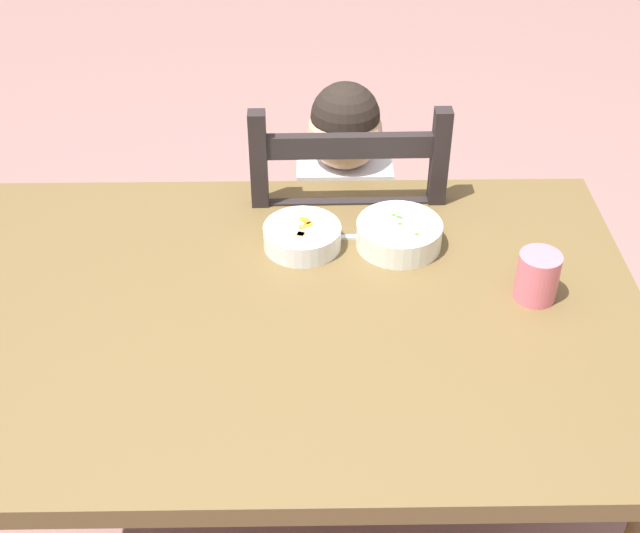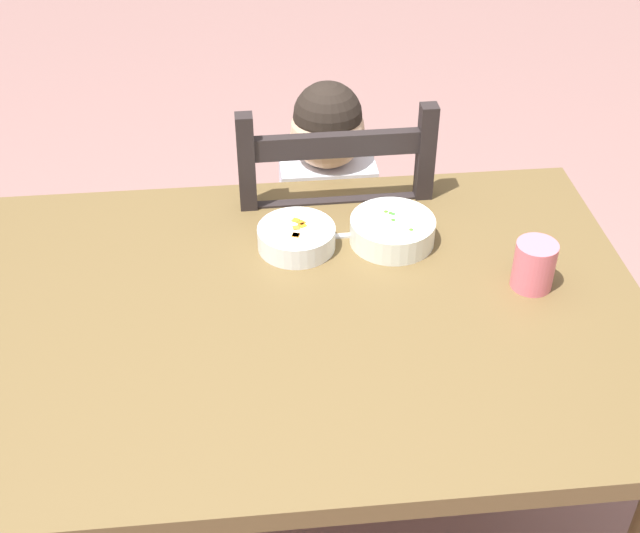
{
  "view_description": "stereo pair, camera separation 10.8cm",
  "coord_description": "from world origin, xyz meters",
  "px_view_note": "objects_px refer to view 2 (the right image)",
  "views": [
    {
      "loc": [
        0.04,
        -1.19,
        1.77
      ],
      "look_at": [
        0.06,
        0.06,
        0.82
      ],
      "focal_mm": 47.55,
      "sensor_mm": 36.0,
      "label": 1
    },
    {
      "loc": [
        -0.06,
        -1.19,
        1.77
      ],
      "look_at": [
        0.06,
        0.06,
        0.82
      ],
      "focal_mm": 47.55,
      "sensor_mm": 36.0,
      "label": 2
    }
  ],
  "objects_px": {
    "dining_table": "(290,354)",
    "child_figure": "(328,217)",
    "bowl_of_peas": "(392,230)",
    "drinking_cup": "(534,265)",
    "bowl_of_carrots": "(296,237)",
    "dining_chair": "(328,272)",
    "spoon": "(319,237)"
  },
  "relations": [
    {
      "from": "bowl_of_peas",
      "to": "drinking_cup",
      "type": "distance_m",
      "value": 0.29
    },
    {
      "from": "child_figure",
      "to": "bowl_of_peas",
      "type": "height_order",
      "value": "child_figure"
    },
    {
      "from": "dining_table",
      "to": "bowl_of_carrots",
      "type": "bearing_deg",
      "value": 81.24
    },
    {
      "from": "dining_chair",
      "to": "spoon",
      "type": "distance_m",
      "value": 0.41
    },
    {
      "from": "dining_chair",
      "to": "bowl_of_carrots",
      "type": "distance_m",
      "value": 0.45
    },
    {
      "from": "bowl_of_carrots",
      "to": "dining_chair",
      "type": "bearing_deg",
      "value": 71.82
    },
    {
      "from": "spoon",
      "to": "drinking_cup",
      "type": "xyz_separation_m",
      "value": [
        0.38,
        -0.19,
        0.04
      ]
    },
    {
      "from": "bowl_of_peas",
      "to": "drinking_cup",
      "type": "xyz_separation_m",
      "value": [
        0.24,
        -0.17,
        0.02
      ]
    },
    {
      "from": "dining_table",
      "to": "drinking_cup",
      "type": "bearing_deg",
      "value": 3.13
    },
    {
      "from": "dining_chair",
      "to": "child_figure",
      "type": "height_order",
      "value": "dining_chair"
    },
    {
      "from": "dining_table",
      "to": "child_figure",
      "type": "relative_size",
      "value": 1.37
    },
    {
      "from": "bowl_of_peas",
      "to": "child_figure",
      "type": "bearing_deg",
      "value": 108.39
    },
    {
      "from": "dining_table",
      "to": "spoon",
      "type": "height_order",
      "value": "spoon"
    },
    {
      "from": "dining_table",
      "to": "spoon",
      "type": "relative_size",
      "value": 9.7
    },
    {
      "from": "spoon",
      "to": "bowl_of_peas",
      "type": "bearing_deg",
      "value": -9.43
    },
    {
      "from": "dining_chair",
      "to": "spoon",
      "type": "height_order",
      "value": "dining_chair"
    },
    {
      "from": "child_figure",
      "to": "spoon",
      "type": "height_order",
      "value": "child_figure"
    },
    {
      "from": "dining_table",
      "to": "drinking_cup",
      "type": "height_order",
      "value": "drinking_cup"
    },
    {
      "from": "drinking_cup",
      "to": "bowl_of_carrots",
      "type": "bearing_deg",
      "value": 158.63
    },
    {
      "from": "dining_table",
      "to": "spoon",
      "type": "bearing_deg",
      "value": 70.21
    },
    {
      "from": "dining_table",
      "to": "spoon",
      "type": "xyz_separation_m",
      "value": [
        0.08,
        0.22,
        0.11
      ]
    },
    {
      "from": "bowl_of_peas",
      "to": "dining_table",
      "type": "bearing_deg",
      "value": -139.06
    },
    {
      "from": "dining_chair",
      "to": "child_figure",
      "type": "relative_size",
      "value": 1.02
    },
    {
      "from": "dining_chair",
      "to": "child_figure",
      "type": "bearing_deg",
      "value": -97.12
    },
    {
      "from": "bowl_of_peas",
      "to": "spoon",
      "type": "distance_m",
      "value": 0.15
    },
    {
      "from": "child_figure",
      "to": "bowl_of_peas",
      "type": "xyz_separation_m",
      "value": [
        0.1,
        -0.29,
        0.16
      ]
    },
    {
      "from": "bowl_of_carrots",
      "to": "spoon",
      "type": "height_order",
      "value": "bowl_of_carrots"
    },
    {
      "from": "dining_table",
      "to": "bowl_of_peas",
      "type": "distance_m",
      "value": 0.33
    },
    {
      "from": "spoon",
      "to": "drinking_cup",
      "type": "relative_size",
      "value": 1.44
    },
    {
      "from": "bowl_of_carrots",
      "to": "spoon",
      "type": "distance_m",
      "value": 0.06
    },
    {
      "from": "bowl_of_peas",
      "to": "bowl_of_carrots",
      "type": "distance_m",
      "value": 0.19
    },
    {
      "from": "dining_chair",
      "to": "bowl_of_peas",
      "type": "xyz_separation_m",
      "value": [
        0.1,
        -0.3,
        0.33
      ]
    }
  ]
}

